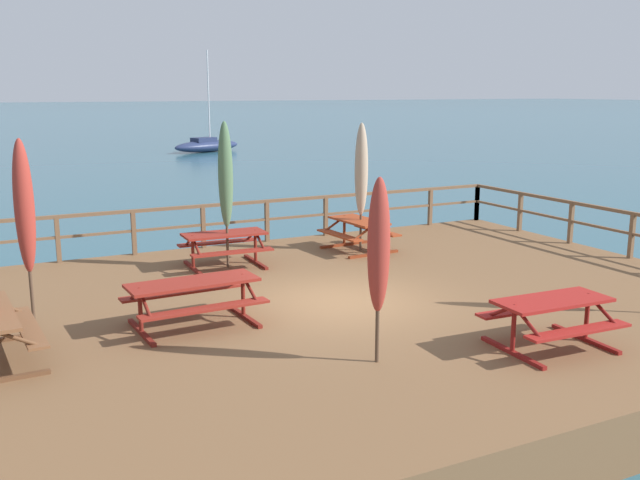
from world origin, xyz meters
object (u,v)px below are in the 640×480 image
object	(u,v)px
picnic_table_mid_right	(552,312)
patio_umbrella_short_front	(226,176)
patio_umbrella_tall_mid_right	(24,207)
picnic_table_front_right	(359,228)
patio_umbrella_short_back	(361,170)
sailboat_distant	(207,145)
picnic_table_mid_left	(225,242)
patio_umbrella_tall_back_right	(379,246)
picnic_table_back_left	(193,293)

from	to	relation	value
picnic_table_mid_right	patio_umbrella_short_front	size ratio (longest dim) A/B	0.58
patio_umbrella_tall_mid_right	patio_umbrella_short_front	bearing A→B (deg)	27.04
picnic_table_front_right	patio_umbrella_short_back	xyz separation A→B (m)	(0.05, -0.00, 1.42)
picnic_table_front_right	sailboat_distant	distance (m)	40.00
picnic_table_front_right	patio_umbrella_tall_mid_right	bearing A→B (deg)	-163.19
picnic_table_mid_left	patio_umbrella_tall_back_right	distance (m)	6.49
patio_umbrella_short_back	picnic_table_mid_right	bearing A→B (deg)	-96.40
picnic_table_front_right	patio_umbrella_tall_mid_right	world-z (taller)	patio_umbrella_tall_mid_right
patio_umbrella_tall_mid_right	sailboat_distant	bearing A→B (deg)	68.29
patio_umbrella_tall_back_right	patio_umbrella_short_back	distance (m)	7.33
picnic_table_back_left	picnic_table_mid_left	xyz separation A→B (m)	(1.82, 3.62, -0.01)
patio_umbrella_tall_mid_right	patio_umbrella_short_front	distance (m)	4.74
picnic_table_back_left	picnic_table_front_right	xyz separation A→B (m)	(5.27, 3.69, -0.02)
patio_umbrella_short_front	patio_umbrella_short_back	distance (m)	3.47
picnic_table_mid_right	patio_umbrella_short_front	bearing A→B (deg)	110.90
picnic_table_mid_left	patio_umbrella_tall_mid_right	bearing A→B (deg)	-151.92
patio_umbrella_tall_mid_right	picnic_table_back_left	bearing A→B (deg)	-30.36
picnic_table_mid_left	patio_umbrella_tall_mid_right	world-z (taller)	patio_umbrella_tall_mid_right
picnic_table_back_left	patio_umbrella_tall_back_right	xyz separation A→B (m)	(1.87, -2.76, 1.14)
patio_umbrella_short_front	patio_umbrella_tall_back_right	world-z (taller)	patio_umbrella_short_front
picnic_table_mid_left	picnic_table_front_right	world-z (taller)	same
picnic_table_mid_left	patio_umbrella_short_front	distance (m)	1.48
picnic_table_front_right	patio_umbrella_short_back	distance (m)	1.42
picnic_table_back_left	patio_umbrella_short_front	distance (m)	4.26
patio_umbrella_short_front	picnic_table_mid_right	bearing A→B (deg)	-69.10
picnic_table_mid_right	picnic_table_back_left	bearing A→B (deg)	142.69
picnic_table_back_left	picnic_table_front_right	distance (m)	6.44
picnic_table_mid_left	patio_umbrella_tall_back_right	bearing A→B (deg)	-89.56
picnic_table_front_right	patio_umbrella_short_front	bearing A→B (deg)	-177.44
patio_umbrella_tall_mid_right	sailboat_distant	size ratio (longest dim) A/B	0.40
patio_umbrella_short_front	patio_umbrella_tall_mid_right	bearing A→B (deg)	-152.96
picnic_table_mid_left	patio_umbrella_tall_back_right	world-z (taller)	patio_umbrella_tall_back_right
picnic_table_back_left	picnic_table_mid_right	bearing A→B (deg)	-37.31
picnic_table_front_right	patio_umbrella_short_front	xyz separation A→B (m)	(-3.42, -0.15, 1.49)
picnic_table_back_left	picnic_table_mid_right	size ratio (longest dim) A/B	1.19
picnic_table_front_right	picnic_table_mid_right	bearing A→B (deg)	-95.98
picnic_table_mid_right	patio_umbrella_tall_back_right	bearing A→B (deg)	165.56
sailboat_distant	patio_umbrella_short_front	bearing A→B (deg)	-107.34
patio_umbrella_tall_mid_right	picnic_table_mid_right	bearing A→B (deg)	-35.05
picnic_table_front_right	patio_umbrella_tall_mid_right	size ratio (longest dim) A/B	0.56
picnic_table_mid_left	picnic_table_mid_right	distance (m)	7.57
patio_umbrella_short_front	sailboat_distant	world-z (taller)	sailboat_distant
picnic_table_mid_left	patio_umbrella_tall_mid_right	distance (m)	4.95
picnic_table_front_right	sailboat_distant	size ratio (longest dim) A/B	0.22
picnic_table_mid_right	patio_umbrella_short_front	world-z (taller)	patio_umbrella_short_front
patio_umbrella_short_front	patio_umbrella_tall_back_right	size ratio (longest dim) A/B	1.19
patio_umbrella_tall_back_right	picnic_table_mid_right	bearing A→B (deg)	-14.44
picnic_table_back_left	picnic_table_mid_left	bearing A→B (deg)	63.34
picnic_table_mid_left	picnic_table_front_right	size ratio (longest dim) A/B	1.06
picnic_table_back_left	sailboat_distant	xyz separation A→B (m)	(14.08, 42.70, -0.92)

